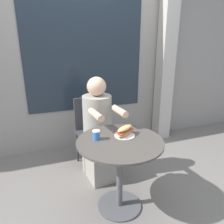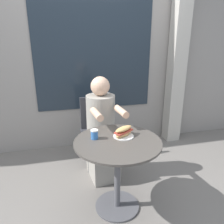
{
  "view_description": "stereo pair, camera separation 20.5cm",
  "coord_description": "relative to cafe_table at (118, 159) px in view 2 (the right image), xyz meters",
  "views": [
    {
      "loc": [
        -0.66,
        -1.62,
        1.57
      ],
      "look_at": [
        0.0,
        0.21,
        0.92
      ],
      "focal_mm": 35.0,
      "sensor_mm": 36.0,
      "label": 1
    },
    {
      "loc": [
        -0.47,
        -1.68,
        1.57
      ],
      "look_at": [
        0.0,
        0.21,
        0.92
      ],
      "focal_mm": 35.0,
      "sensor_mm": 36.0,
      "label": 2
    }
  ],
  "objects": [
    {
      "name": "ground_plane",
      "position": [
        0.0,
        0.0,
        -0.53
      ],
      "size": [
        8.0,
        8.0,
        0.0
      ],
      "primitive_type": "plane",
      "color": "slate"
    },
    {
      "name": "storefront_wall",
      "position": [
        0.0,
        1.46,
        0.87
      ],
      "size": [
        8.0,
        0.09,
        2.8
      ],
      "color": "gray",
      "rests_on": "ground_plane"
    },
    {
      "name": "lattice_pillar",
      "position": [
        1.26,
        1.29,
        0.67
      ],
      "size": [
        0.22,
        0.22,
        2.4
      ],
      "color": "#B2ADA3",
      "rests_on": "ground_plane"
    },
    {
      "name": "cafe_table",
      "position": [
        0.0,
        0.0,
        0.0
      ],
      "size": [
        0.78,
        0.78,
        0.72
      ],
      "color": "#47423D",
      "rests_on": "ground_plane"
    },
    {
      "name": "diner_chair",
      "position": [
        -0.04,
        0.91,
        -0.01
      ],
      "size": [
        0.42,
        0.42,
        0.87
      ],
      "rotation": [
        0.0,
        0.0,
        3.25
      ],
      "color": "#333338",
      "rests_on": "ground_plane"
    },
    {
      "name": "seated_diner",
      "position": [
        -0.03,
        0.57,
        -0.01
      ],
      "size": [
        0.37,
        0.6,
        1.19
      ],
      "rotation": [
        0.0,
        0.0,
        3.25
      ],
      "color": "gray",
      "rests_on": "ground_plane"
    },
    {
      "name": "sandwich_on_plate",
      "position": [
        0.08,
        0.07,
        0.23
      ],
      "size": [
        0.21,
        0.19,
        0.1
      ],
      "rotation": [
        0.0,
        0.0,
        0.55
      ],
      "color": "white",
      "rests_on": "cafe_table"
    },
    {
      "name": "drink_cup",
      "position": [
        -0.19,
        0.09,
        0.23
      ],
      "size": [
        0.07,
        0.07,
        0.09
      ],
      "color": "#336BB7",
      "rests_on": "cafe_table"
    }
  ]
}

